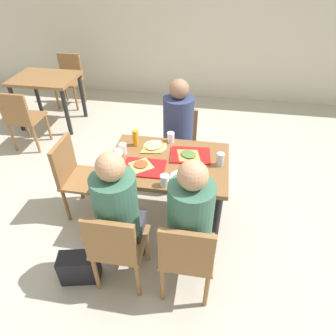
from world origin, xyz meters
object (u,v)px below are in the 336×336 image
Objects in this scene: background_chair_far at (69,76)px; main_table at (168,171)px; condiment_bottle at (135,138)px; soda_can at (220,159)px; background_table at (46,85)px; person_in_brown_jacket at (190,217)px; tray_red_near at (144,168)px; chair_near_left at (116,245)px; background_chair_near at (22,116)px; pizza_slice_b at (189,155)px; person_in_red at (118,209)px; pizza_slice_c at (154,147)px; pizza_slice_a at (141,165)px; chair_left_end at (76,174)px; paper_plate_near_edge at (183,178)px; plastic_cup_b at (165,181)px; chair_far_side at (179,141)px; tray_red_far at (190,155)px; paper_plate_center at (155,146)px; plastic_cup_a at (171,137)px; foil_bundle at (118,153)px; plastic_cup_c at (123,149)px; handbag at (80,268)px.

main_table is at bearing -49.73° from background_chair_far.
condiment_bottle is at bearing -52.29° from background_chair_far.
soda_can is 3.09m from background_table.
background_table is (-2.37, 2.38, -0.11)m from person_in_brown_jacket.
person_in_brown_jacket is 10.22× the size of soda_can.
tray_red_near reaches higher than main_table.
background_chair_far is (-1.84, 3.25, 0.00)m from chair_near_left.
background_chair_near is 1.00× the size of background_chair_far.
pizza_slice_b reaches higher than tray_red_near.
pizza_slice_c is (0.10, 0.82, 0.03)m from person_in_red.
pizza_slice_b is at bearing -12.26° from condiment_bottle.
pizza_slice_a is (-0.48, 0.51, 0.04)m from person_in_brown_jacket.
paper_plate_near_edge is (1.08, -0.21, 0.26)m from chair_left_end.
plastic_cup_b is 0.62× the size of condiment_bottle.
chair_near_left is at bearing -99.85° from chair_far_side.
chair_near_left is 1.03m from tray_red_far.
chair_left_end is 0.83m from paper_plate_center.
paper_plate_center is at bearing 15.58° from chair_left_end.
background_table is (-2.10, 0.98, 0.13)m from chair_far_side.
soda_can is at bearing -15.75° from pizza_slice_b.
main_table is 4.85× the size of paper_plate_center.
plastic_cup_a is 2.21m from background_chair_near.
person_in_brown_jacket reaches higher than background_table.
chair_left_end is at bearing -174.84° from pizza_slice_b.
plastic_cup_b is 1.00× the size of foil_bundle.
plastic_cup_b reaches higher than chair_left_end.
person_in_red is at bearing -100.82° from chair_far_side.
pizza_slice_a is 0.23× the size of background_chair_far.
plastic_cup_c reaches higher than tray_red_near.
condiment_bottle is (-0.35, -0.56, 0.34)m from chair_far_side.
pizza_slice_b is at bearing -48.84° from plastic_cup_a.
background_chair_far is (-2.28, 2.39, -0.28)m from pizza_slice_b.
plastic_cup_b is 0.31× the size of handbag.
chair_far_side reaches higher than pizza_slice_b.
chair_left_end is at bearing -173.30° from plastic_cup_c.
paper_plate_center is (0.76, 0.21, 0.26)m from chair_left_end.
soda_can is at bearing 73.91° from person_in_brown_jacket.
tray_red_far is at bearing -15.48° from paper_plate_center.
handbag is at bearing -117.98° from plastic_cup_a.
chair_far_side is 0.67× the size of person_in_brown_jacket.
plastic_cup_c is 2.97m from background_chair_far.
paper_plate_center reaches higher than handbag.
soda_can is 3.57m from background_chair_far.
chair_far_side is 1.03m from paper_plate_near_edge.
paper_plate_center is 1.38× the size of condiment_bottle.
main_table is 10.68× the size of foil_bundle.
pizza_slice_c is 0.30× the size of background_table.
pizza_slice_a is 0.21× the size of background_table.
person_in_brown_jacket is (0.27, -1.40, 0.25)m from chair_far_side.
soda_can reaches higher than chair_far_side.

